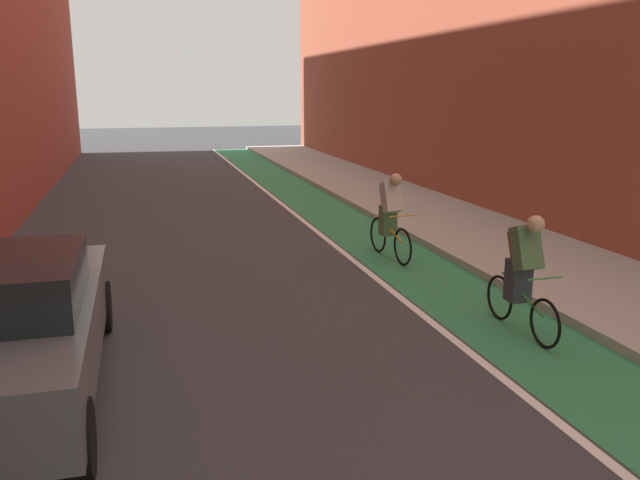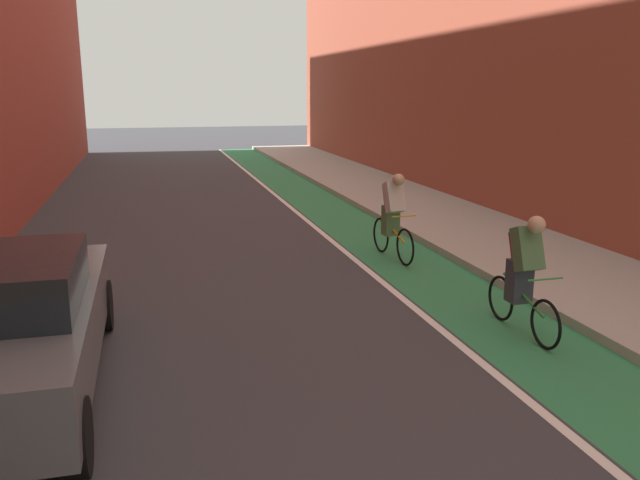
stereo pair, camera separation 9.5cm
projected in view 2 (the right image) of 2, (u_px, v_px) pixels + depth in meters
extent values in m
plane|color=#38383D|center=(223.00, 244.00, 13.27)|extent=(84.55, 84.55, 0.00)
cube|color=#2D8451|center=(342.00, 218.00, 15.93)|extent=(1.60, 38.43, 0.00)
cube|color=white|center=(306.00, 220.00, 15.71)|extent=(0.12, 38.43, 0.00)
cube|color=#A8A59E|center=(429.00, 211.00, 16.48)|extent=(2.99, 38.43, 0.14)
cube|color=#595B60|center=(5.00, 333.00, 6.62)|extent=(1.83, 4.53, 0.70)
cylinder|color=black|center=(103.00, 306.00, 8.52)|extent=(0.22, 0.66, 0.66)
cylinder|color=black|center=(76.00, 438.00, 5.29)|extent=(0.22, 0.66, 0.66)
torus|color=black|center=(545.00, 324.00, 7.90)|extent=(0.04, 0.62, 0.62)
torus|color=black|center=(501.00, 298.00, 8.88)|extent=(0.04, 0.62, 0.62)
cylinder|color=#338C3F|center=(523.00, 294.00, 8.34)|extent=(0.04, 0.96, 0.33)
cylinder|color=#338C3F|center=(516.00, 284.00, 8.49)|extent=(0.04, 0.12, 0.55)
cylinder|color=#338C3F|center=(545.00, 279.00, 7.84)|extent=(0.48, 0.03, 0.02)
cube|color=#333842|center=(519.00, 281.00, 8.40)|extent=(0.28, 0.24, 0.56)
cube|color=#4C7247|center=(527.00, 249.00, 8.18)|extent=(0.32, 0.40, 0.60)
sphere|color=tan|center=(537.00, 225.00, 7.95)|extent=(0.22, 0.22, 0.22)
cube|color=maroon|center=(522.00, 245.00, 8.29)|extent=(0.26, 0.27, 0.39)
torus|color=black|center=(405.00, 247.00, 11.62)|extent=(0.09, 0.68, 0.68)
torus|color=black|center=(381.00, 235.00, 12.59)|extent=(0.09, 0.68, 0.68)
cylinder|color=gold|center=(393.00, 229.00, 12.05)|extent=(0.11, 0.96, 0.33)
cylinder|color=gold|center=(389.00, 223.00, 12.21)|extent=(0.04, 0.12, 0.55)
cylinder|color=gold|center=(404.00, 216.00, 11.57)|extent=(0.48, 0.06, 0.02)
cube|color=#4C7247|center=(391.00, 220.00, 12.12)|extent=(0.30, 0.26, 0.56)
cube|color=beige|center=(394.00, 197.00, 11.89)|extent=(0.35, 0.42, 0.60)
sphere|color=tan|center=(398.00, 180.00, 11.67)|extent=(0.22, 0.22, 0.22)
cube|color=#1E598C|center=(391.00, 195.00, 12.00)|extent=(0.28, 0.29, 0.39)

